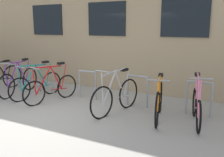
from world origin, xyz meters
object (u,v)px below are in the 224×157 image
Objects in this scene: bicycle_pink at (197,106)px; bicycle_teal at (36,84)px; bicycle_red at (51,88)px; bicycle_silver at (116,96)px; bicycle_orange at (159,101)px; bicycle_purple at (19,81)px.

bicycle_teal is at bearing -179.19° from bicycle_pink.
bicycle_silver reaches higher than bicycle_red.
bicycle_orange is (2.99, 0.07, 0.02)m from bicycle_red.
bicycle_pink reaches higher than bicycle_orange.
bicycle_pink is (1.80, 0.17, -0.03)m from bicycle_silver.
bicycle_red is 1.40m from bicycle_purple.
bicycle_purple reaches higher than bicycle_orange.
bicycle_teal is 3.63m from bicycle_orange.
bicycle_teal is (-0.64, 0.10, 0.00)m from bicycle_red.
bicycle_orange is 0.79m from bicycle_pink.
bicycle_pink is at bearing 2.41° from bicycle_red.
bicycle_purple is (-0.75, 0.05, 0.02)m from bicycle_teal.
bicycle_teal is 0.76m from bicycle_purple.
bicycle_red is 0.93× the size of bicycle_purple.
bicycle_red is 0.64m from bicycle_teal.
bicycle_teal is at bearing -3.72° from bicycle_purple.
bicycle_orange is at bearing -0.47° from bicycle_teal.
bicycle_pink is (4.41, 0.06, -0.00)m from bicycle_teal.
bicycle_purple is 1.05× the size of bicycle_silver.
bicycle_silver is (1.97, -0.01, 0.03)m from bicycle_red.
bicycle_orange is at bearing 1.28° from bicycle_red.
bicycle_pink is at bearing 0.15° from bicycle_purple.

